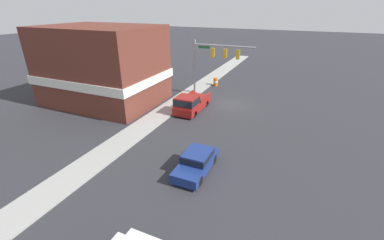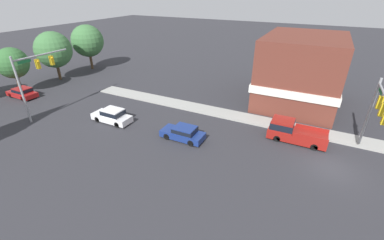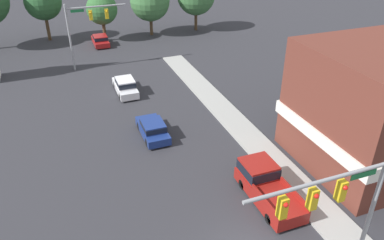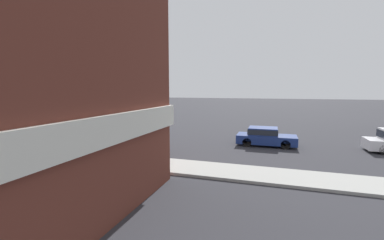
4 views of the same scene
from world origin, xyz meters
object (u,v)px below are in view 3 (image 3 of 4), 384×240
object	(u,v)px
car_distant	(100,40)
pickup_truck_parked	(265,184)
car_lead	(153,129)
car_second_ahead	(125,86)

from	to	relation	value
car_distant	pickup_truck_parked	xyz separation A→B (m)	(5.00, -34.19, 0.24)
car_lead	pickup_truck_parked	xyz separation A→B (m)	(4.68, -9.44, 0.24)
car_lead	car_distant	bearing A→B (deg)	90.73
car_lead	car_second_ahead	distance (m)	8.77
car_distant	car_second_ahead	world-z (taller)	car_second_ahead
car_lead	car_second_ahead	bearing A→B (deg)	92.28
car_lead	car_distant	distance (m)	24.75
car_lead	pickup_truck_parked	bearing A→B (deg)	-63.63
car_lead	pickup_truck_parked	distance (m)	10.54
car_second_ahead	pickup_truck_parked	size ratio (longest dim) A/B	0.84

